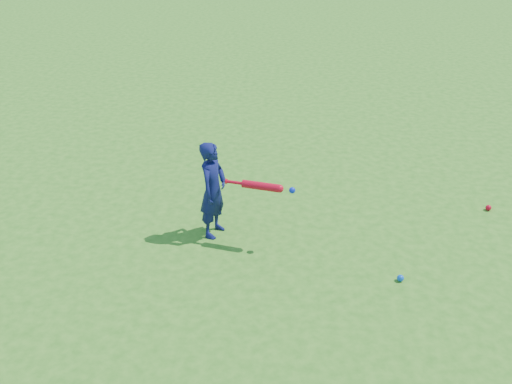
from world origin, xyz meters
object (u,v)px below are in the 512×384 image
ground_ball_red (488,208)px  bat_swing (264,186)px  child (213,190)px  ground_ball_blue (400,278)px

ground_ball_red → bat_swing: 2.98m
bat_swing → child: bearing=175.4°
ground_ball_red → ground_ball_blue: 2.00m
child → ground_ball_blue: 2.22m
ground_ball_red → ground_ball_blue: (-1.28, -1.54, -0.00)m
ground_ball_blue → child: bearing=160.1°
child → ground_ball_blue: bearing=-91.8°
child → ground_ball_red: size_ratio=15.92×
child → bat_swing: child is taller
ground_ball_red → child: bearing=-166.4°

